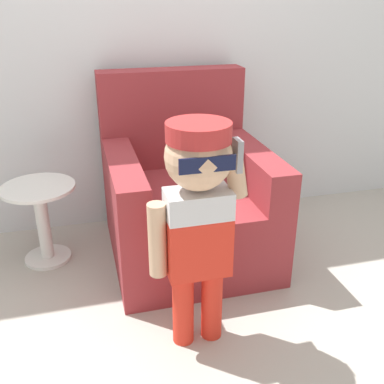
% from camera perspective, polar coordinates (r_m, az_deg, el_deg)
% --- Properties ---
extents(ground_plane, '(10.00, 10.00, 0.00)m').
position_cam_1_polar(ground_plane, '(2.75, -2.82, -8.52)').
color(ground_plane, '#ADA89E').
extents(wall_back, '(10.00, 0.05, 2.60)m').
position_cam_1_polar(wall_back, '(2.94, -6.13, 20.48)').
color(wall_back, silver).
rests_on(wall_back, ground_plane).
extents(armchair, '(0.90, 1.00, 1.05)m').
position_cam_1_polar(armchair, '(2.70, -0.86, -0.71)').
color(armchair, maroon).
rests_on(armchair, ground_plane).
extents(person_child, '(0.42, 0.32, 1.03)m').
position_cam_1_polar(person_child, '(1.82, 0.71, -1.62)').
color(person_child, red).
rests_on(person_child, ground_plane).
extents(side_table, '(0.42, 0.42, 0.48)m').
position_cam_1_polar(side_table, '(2.75, -18.51, -2.91)').
color(side_table, white).
rests_on(side_table, ground_plane).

